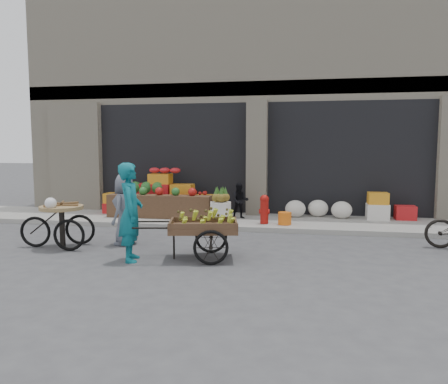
% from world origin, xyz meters
% --- Properties ---
extents(ground, '(80.00, 80.00, 0.00)m').
position_xyz_m(ground, '(0.00, 0.00, 0.00)').
color(ground, '#424244').
rests_on(ground, ground).
extents(sidewalk, '(18.00, 2.20, 0.12)m').
position_xyz_m(sidewalk, '(0.00, 4.10, 0.06)').
color(sidewalk, gray).
rests_on(sidewalk, ground).
extents(building, '(14.00, 6.45, 7.00)m').
position_xyz_m(building, '(0.00, 8.03, 3.37)').
color(building, beige).
rests_on(building, ground).
extents(fruit_display, '(3.10, 1.12, 1.24)m').
position_xyz_m(fruit_display, '(-2.48, 4.38, 0.67)').
color(fruit_display, red).
rests_on(fruit_display, sidewalk).
extents(pineapple_bin, '(0.52, 0.52, 0.50)m').
position_xyz_m(pineapple_bin, '(-0.75, 3.60, 0.37)').
color(pineapple_bin, silver).
rests_on(pineapple_bin, sidewalk).
extents(fire_hydrant, '(0.22, 0.22, 0.71)m').
position_xyz_m(fire_hydrant, '(0.35, 3.55, 0.50)').
color(fire_hydrant, '#A5140F').
rests_on(fire_hydrant, sidewalk).
extents(orange_bucket, '(0.32, 0.32, 0.30)m').
position_xyz_m(orange_bucket, '(0.85, 3.50, 0.27)').
color(orange_bucket, orange).
rests_on(orange_bucket, sidewalk).
extents(right_bay_goods, '(3.35, 0.60, 0.70)m').
position_xyz_m(right_bay_goods, '(2.61, 4.70, 0.41)').
color(right_bay_goods, silver).
rests_on(right_bay_goods, sidewalk).
extents(seated_person, '(0.51, 0.43, 0.93)m').
position_xyz_m(seated_person, '(-0.35, 4.20, 0.58)').
color(seated_person, black).
rests_on(seated_person, sidewalk).
extents(banana_cart, '(2.16, 1.21, 0.85)m').
position_xyz_m(banana_cart, '(-0.49, 0.43, 0.62)').
color(banana_cart, brown).
rests_on(banana_cart, ground).
extents(vendor_woman, '(0.58, 0.72, 1.73)m').
position_xyz_m(vendor_woman, '(-1.67, 0.09, 0.86)').
color(vendor_woman, '#0F6874').
rests_on(vendor_woman, ground).
extents(tricycle_cart, '(1.45, 0.95, 0.95)m').
position_xyz_m(tricycle_cart, '(-3.41, 0.78, 0.57)').
color(tricycle_cart, '#9E7F51').
rests_on(tricycle_cart, ground).
extents(vendor_grey, '(0.53, 0.75, 1.45)m').
position_xyz_m(vendor_grey, '(-2.28, 1.27, 0.72)').
color(vendor_grey, slate).
rests_on(vendor_grey, ground).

